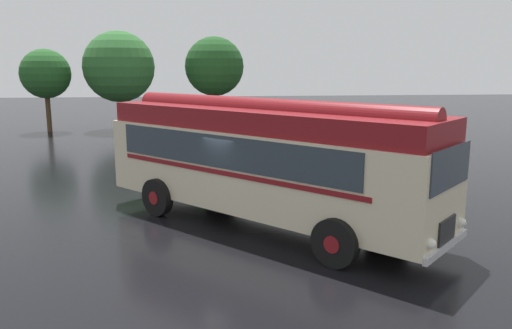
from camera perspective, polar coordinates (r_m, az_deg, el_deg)
ground_plane at (r=14.15m, az=-0.90°, el=-6.56°), size 120.00×120.00×0.00m
vintage_bus at (r=13.46m, az=0.76°, el=0.83°), size 8.72×8.99×3.49m
car_near_left at (r=28.83m, az=-7.20°, el=4.18°), size 2.30×4.36×1.66m
car_mid_left at (r=28.30m, az=-2.06°, el=4.13°), size 2.37×4.39×1.66m
car_mid_right at (r=28.51m, az=3.75°, el=4.17°), size 2.00×4.22×1.66m
tree_far_left at (r=36.02m, az=-22.86°, el=9.43°), size 3.22×3.22×5.44m
tree_left_of_centre at (r=35.54m, az=-15.54°, el=10.71°), size 4.78×4.78×6.66m
tree_centre at (r=34.86m, az=-4.59°, el=10.97°), size 4.02×4.02×6.31m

